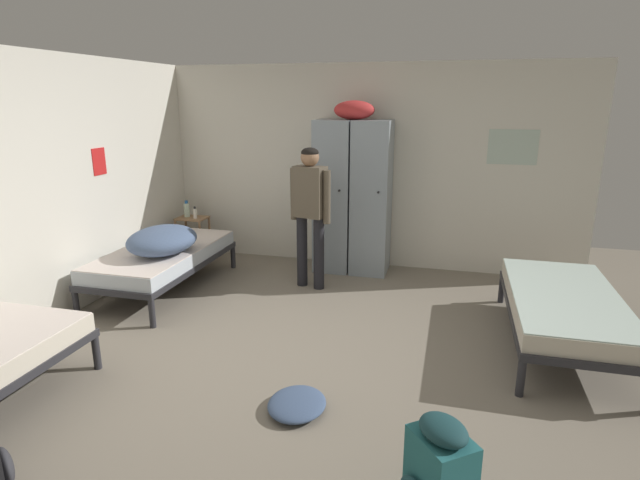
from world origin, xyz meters
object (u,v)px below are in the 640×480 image
Objects in this scene: bed_right at (564,305)px; bedding_heap at (162,240)px; locker_bank at (353,194)px; person_traveler at (310,205)px; backpack_teal at (439,471)px; lotion_bottle at (195,213)px; bed_left_rear at (163,257)px; shelf_unit at (193,234)px; clothes_pile_denim at (297,404)px; water_bottle at (187,210)px.

bedding_heap is (-3.95, 0.18, 0.25)m from bed_right.
person_traveler is at bearing -114.61° from locker_bank.
lotion_bottle is at bearing 131.97° from backpack_teal.
bed_left_rear is 3.45× the size of backpack_teal.
lotion_bottle reaches higher than bed_left_rear.
clothes_pile_denim is (2.38, -3.00, -0.30)m from shelf_unit.
bedding_heap is at bearing -77.06° from lotion_bottle.
lotion_bottle is at bearing 99.21° from bed_left_rear.
bedding_heap is (0.36, -1.31, 0.29)m from shelf_unit.
person_traveler is 10.16× the size of lotion_bottle.
bed_right is at bearing -18.95° from person_traveler.
backpack_teal is at bearing -35.53° from clothes_pile_denim.
bedding_heap is 0.54× the size of person_traveler.
shelf_unit is 2.61× the size of water_bottle.
locker_bank is 2.41× the size of bedding_heap.
lotion_bottle is at bearing -176.27° from locker_bank.
bed_right is at bearing -19.10° from shelf_unit.
bedding_heap is at bearing 177.38° from bed_right.
water_bottle is (-1.89, 0.65, -0.29)m from person_traveler.
shelf_unit is 0.30m from lotion_bottle.
locker_bank is 3.24m from clothes_pile_denim.
water_bottle is 1.40× the size of lotion_bottle.
locker_bank reaches higher than lotion_bottle.
shelf_unit reaches higher than backpack_teal.
bed_right is 2.40m from backpack_teal.
lotion_bottle is at bearing 161.09° from bed_right.
shelf_unit is 1.23× the size of clothes_pile_denim.
person_traveler is (1.45, 0.68, 0.32)m from bedding_heap.
locker_bank is at bearing 33.31° from bed_left_rear.
bedding_heap is at bearing -154.90° from person_traveler.
shelf_unit is at bearing 105.43° from bedding_heap.
bed_right is 4.49m from lotion_bottle.
shelf_unit is 0.36× the size of person_traveler.
backpack_teal is (3.35, -3.69, -0.09)m from shelf_unit.
person_traveler is 3.50m from backpack_teal.
bedding_heap reaches higher than clothes_pile_denim.
backpack_teal is (3.28, -3.65, -0.38)m from lotion_bottle.
bed_right is 2.21× the size of bedding_heap.
locker_bank is 0.80m from person_traveler.
backpack_teal is 1.21m from clothes_pile_denim.
lotion_bottle is (-0.18, 1.11, 0.26)m from bed_left_rear.
bed_left_rear is at bearing 140.69° from backpack_teal.
person_traveler is (-2.50, 0.86, 0.57)m from bed_right.
shelf_unit is 0.66× the size of bedding_heap.
person_traveler is 2.59m from clothes_pile_denim.
bed_right is 1.20× the size of person_traveler.
locker_bank is 2.25m from water_bottle.
bed_left_rear is at bearing 175.17° from bed_right.
person_traveler is 7.26× the size of water_bottle.
bed_right is at bearing -4.83° from bed_left_rear.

